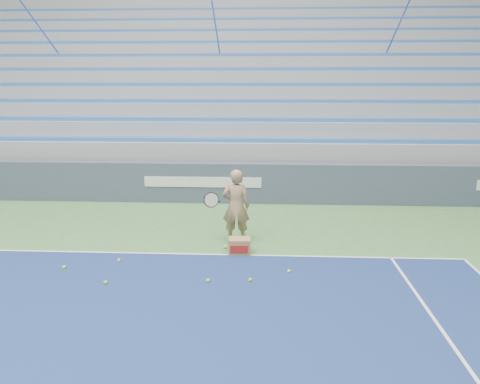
# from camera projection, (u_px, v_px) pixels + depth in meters

# --- Properties ---
(sponsor_barrier) EXTENTS (30.00, 0.32, 1.10)m
(sponsor_barrier) POSITION_uv_depth(u_px,v_px,m) (204.00, 183.00, 12.89)
(sponsor_barrier) COLOR #3E4A5F
(sponsor_barrier) RESTS_ON ground
(bleachers) EXTENTS (31.00, 9.15, 7.30)m
(bleachers) POSITION_uv_depth(u_px,v_px,m) (222.00, 105.00, 18.01)
(bleachers) COLOR #93969B
(bleachers) RESTS_ON ground
(tennis_player) EXTENTS (0.90, 0.81, 1.56)m
(tennis_player) POSITION_uv_depth(u_px,v_px,m) (236.00, 206.00, 9.63)
(tennis_player) COLOR tan
(tennis_player) RESTS_ON ground
(ball_box) EXTENTS (0.44, 0.35, 0.32)m
(ball_box) POSITION_uv_depth(u_px,v_px,m) (239.00, 246.00, 9.13)
(ball_box) COLOR #967448
(ball_box) RESTS_ON ground
(tennis_ball_0) EXTENTS (0.07, 0.07, 0.07)m
(tennis_ball_0) POSITION_uv_depth(u_px,v_px,m) (119.00, 260.00, 8.75)
(tennis_ball_0) COLOR yellow
(tennis_ball_0) RESTS_ON ground
(tennis_ball_1) EXTENTS (0.07, 0.07, 0.07)m
(tennis_ball_1) POSITION_uv_depth(u_px,v_px,m) (208.00, 281.00, 7.87)
(tennis_ball_1) COLOR yellow
(tennis_ball_1) RESTS_ON ground
(tennis_ball_2) EXTENTS (0.07, 0.07, 0.07)m
(tennis_ball_2) POSITION_uv_depth(u_px,v_px,m) (106.00, 282.00, 7.80)
(tennis_ball_2) COLOR yellow
(tennis_ball_2) RESTS_ON ground
(tennis_ball_3) EXTENTS (0.07, 0.07, 0.07)m
(tennis_ball_3) POSITION_uv_depth(u_px,v_px,m) (64.00, 267.00, 8.43)
(tennis_ball_3) COLOR yellow
(tennis_ball_3) RESTS_ON ground
(tennis_ball_4) EXTENTS (0.07, 0.07, 0.07)m
(tennis_ball_4) POSITION_uv_depth(u_px,v_px,m) (225.00, 247.00, 9.45)
(tennis_ball_4) COLOR yellow
(tennis_ball_4) RESTS_ON ground
(tennis_ball_5) EXTENTS (0.07, 0.07, 0.07)m
(tennis_ball_5) POSITION_uv_depth(u_px,v_px,m) (289.00, 271.00, 8.25)
(tennis_ball_5) COLOR yellow
(tennis_ball_5) RESTS_ON ground
(tennis_ball_6) EXTENTS (0.07, 0.07, 0.07)m
(tennis_ball_6) POSITION_uv_depth(u_px,v_px,m) (250.00, 280.00, 7.90)
(tennis_ball_6) COLOR yellow
(tennis_ball_6) RESTS_ON ground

